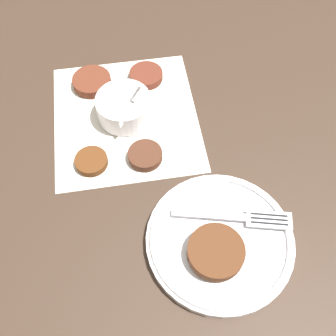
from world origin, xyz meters
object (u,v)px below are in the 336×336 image
at_px(fritter_on_plate, 216,252).
at_px(fork, 245,218).
at_px(sauce_bowl, 124,108).
at_px(serving_plate, 220,240).

distance_m(fritter_on_plate, fork, 0.08).
xyz_separation_m(sauce_bowl, fork, (0.21, 0.21, -0.00)).
distance_m(serving_plate, fork, 0.05).
bearing_deg(fork, serving_plate, -50.56).
bearing_deg(fork, sauce_bowl, -136.11).
bearing_deg(serving_plate, fritter_on_plate, -19.50).
relative_size(sauce_bowl, serving_plate, 0.48).
distance_m(sauce_bowl, fork, 0.30).
xyz_separation_m(sauce_bowl, serving_plate, (0.25, 0.17, -0.01)).
xyz_separation_m(fritter_on_plate, fork, (-0.06, 0.05, -0.01)).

